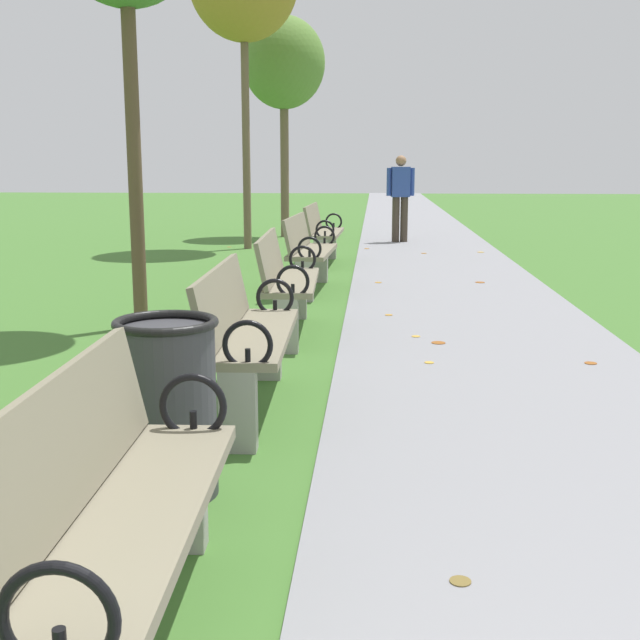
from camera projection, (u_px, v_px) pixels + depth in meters
paved_walkway at (418, 233)px, 17.69m from camera, size 2.43×44.00×0.02m
park_bench_2 at (111, 513)px, 2.48m from camera, size 0.52×1.61×0.90m
park_bench_3 at (245, 334)px, 5.04m from camera, size 0.51×1.61×0.90m
park_bench_4 at (286, 281)px, 7.29m from camera, size 0.53×1.62×0.90m
park_bench_5 at (308, 251)px, 9.72m from camera, size 0.55×1.62×0.90m
park_bench_6 at (322, 232)px, 12.23m from camera, size 0.52×1.61×0.90m
tree_5 at (284, 64)px, 16.22m from camera, size 1.65×1.65×4.37m
pedestrian_walking at (400, 194)px, 15.41m from camera, size 0.53×0.26×1.62m
trash_bin at (169, 407)px, 3.76m from camera, size 0.48×0.48×0.84m
scattered_leaves at (409, 312)px, 8.34m from camera, size 4.54×15.44×0.02m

